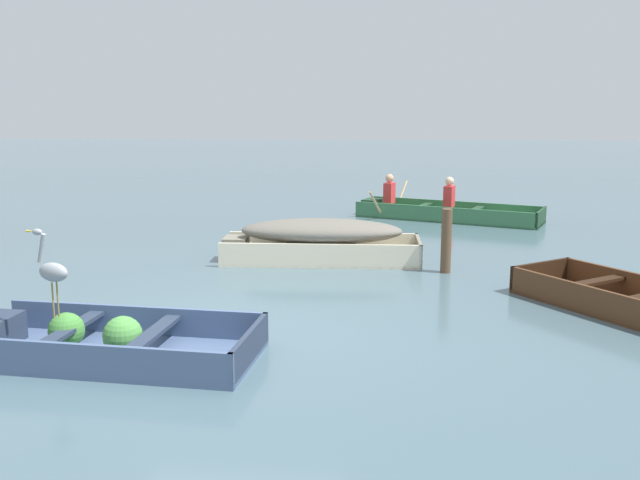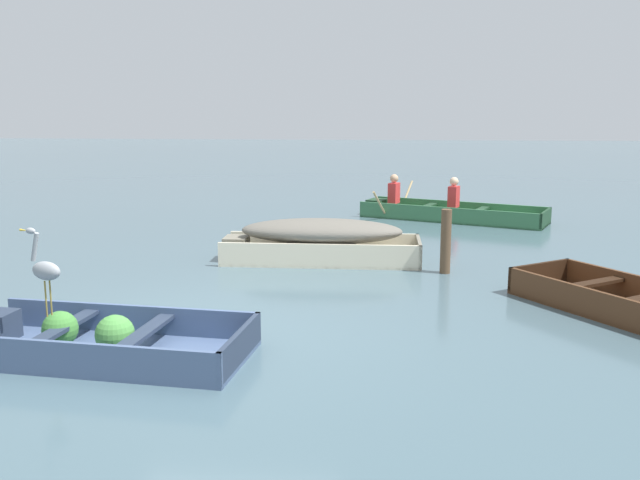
% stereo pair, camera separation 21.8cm
% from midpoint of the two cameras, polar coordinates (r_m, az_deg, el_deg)
% --- Properties ---
extents(ground_plane, '(80.00, 80.00, 0.00)m').
position_cam_midpoint_polar(ground_plane, '(7.83, -8.24, -7.09)').
color(ground_plane, '#47606B').
extents(dinghy_slate_blue_foreground, '(2.93, 1.54, 0.42)m').
position_cam_midpoint_polar(dinghy_slate_blue_foreground, '(7.30, -18.20, -7.77)').
color(dinghy_slate_blue_foreground, '#475B7F').
rests_on(dinghy_slate_blue_foreground, ground).
extents(skiff_dark_varnish_near_moored, '(2.30, 2.66, 0.34)m').
position_cam_midpoint_polar(skiff_dark_varnish_near_moored, '(9.03, 22.89, -4.63)').
color(skiff_dark_varnish_near_moored, '#4C2D19').
rests_on(skiff_dark_varnish_near_moored, ground).
extents(skiff_cream_mid_moored, '(3.02, 0.99, 0.67)m').
position_cam_midpoint_polar(skiff_cream_mid_moored, '(10.91, -0.65, 0.25)').
color(skiff_cream_mid_moored, beige).
rests_on(skiff_cream_mid_moored, ground).
extents(rowboat_green_with_crew, '(3.90, 2.78, 0.90)m').
position_cam_midpoint_polar(rowboat_green_with_crew, '(15.19, 9.03, 2.32)').
color(rowboat_green_with_crew, '#387047').
rests_on(rowboat_green_with_crew, ground).
extents(heron_on_dinghy, '(0.45, 0.24, 0.84)m').
position_cam_midpoint_polar(heron_on_dinghy, '(7.13, -21.48, -2.20)').
color(heron_on_dinghy, olive).
rests_on(heron_on_dinghy, dinghy_slate_blue_foreground).
extents(mooring_post, '(0.15, 0.15, 0.93)m').
position_cam_midpoint_polar(mooring_post, '(10.32, 9.47, -0.08)').
color(mooring_post, brown).
rests_on(mooring_post, ground).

